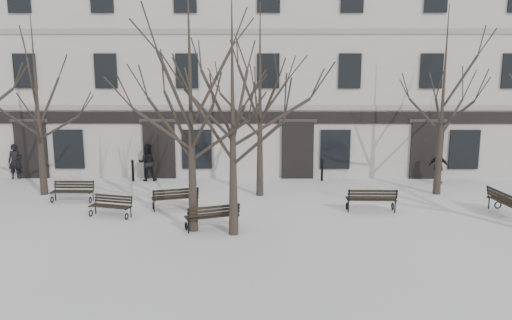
{
  "coord_description": "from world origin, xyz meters",
  "views": [
    {
      "loc": [
        1.57,
        -16.91,
        5.63
      ],
      "look_at": [
        1.43,
        3.0,
        1.88
      ],
      "focal_mm": 35.0,
      "sensor_mm": 36.0,
      "label": 1
    }
  ],
  "objects_px": {
    "bench_3": "(73,191)",
    "bench_5": "(506,202)",
    "bench_0": "(111,205)",
    "bench_1": "(212,216)",
    "tree_1": "(190,79)",
    "tree_2": "(232,88)",
    "bench_2": "(371,199)",
    "bench_4": "(175,197)"
  },
  "relations": [
    {
      "from": "tree_1",
      "to": "bench_4",
      "type": "bearing_deg",
      "value": 112.11
    },
    {
      "from": "tree_1",
      "to": "bench_0",
      "type": "relative_size",
      "value": 4.96
    },
    {
      "from": "bench_0",
      "to": "bench_5",
      "type": "distance_m",
      "value": 15.04
    },
    {
      "from": "tree_2",
      "to": "bench_2",
      "type": "height_order",
      "value": "tree_2"
    },
    {
      "from": "bench_0",
      "to": "bench_2",
      "type": "bearing_deg",
      "value": 18.88
    },
    {
      "from": "bench_1",
      "to": "bench_4",
      "type": "distance_m",
      "value": 3.03
    },
    {
      "from": "tree_1",
      "to": "bench_1",
      "type": "bearing_deg",
      "value": 8.34
    },
    {
      "from": "bench_2",
      "to": "bench_5",
      "type": "xyz_separation_m",
      "value": [
        5.03,
        -0.47,
        0.01
      ]
    },
    {
      "from": "bench_2",
      "to": "bench_3",
      "type": "height_order",
      "value": "bench_2"
    },
    {
      "from": "bench_5",
      "to": "tree_2",
      "type": "bearing_deg",
      "value": 96.39
    },
    {
      "from": "bench_2",
      "to": "bench_3",
      "type": "bearing_deg",
      "value": -5.39
    },
    {
      "from": "bench_3",
      "to": "tree_1",
      "type": "bearing_deg",
      "value": -32.71
    },
    {
      "from": "tree_2",
      "to": "bench_4",
      "type": "height_order",
      "value": "tree_2"
    },
    {
      "from": "bench_0",
      "to": "bench_1",
      "type": "xyz_separation_m",
      "value": [
        3.99,
        -1.54,
        0.07
      ]
    },
    {
      "from": "tree_1",
      "to": "bench_1",
      "type": "height_order",
      "value": "tree_1"
    },
    {
      "from": "bench_1",
      "to": "bench_2",
      "type": "distance_m",
      "value": 6.42
    },
    {
      "from": "tree_2",
      "to": "bench_2",
      "type": "xyz_separation_m",
      "value": [
        5.26,
        2.7,
        -4.4
      ]
    },
    {
      "from": "bench_3",
      "to": "bench_5",
      "type": "height_order",
      "value": "bench_5"
    },
    {
      "from": "tree_1",
      "to": "bench_4",
      "type": "distance_m",
      "value": 5.5
    },
    {
      "from": "tree_1",
      "to": "bench_3",
      "type": "relative_size",
      "value": 4.84
    },
    {
      "from": "bench_4",
      "to": "bench_5",
      "type": "bearing_deg",
      "value": 159.31
    },
    {
      "from": "tree_2",
      "to": "bench_5",
      "type": "xyz_separation_m",
      "value": [
        10.29,
        2.23,
        -4.4
      ]
    },
    {
      "from": "tree_2",
      "to": "bench_5",
      "type": "bearing_deg",
      "value": 12.22
    },
    {
      "from": "tree_2",
      "to": "bench_5",
      "type": "height_order",
      "value": "tree_2"
    },
    {
      "from": "bench_4",
      "to": "bench_1",
      "type": "bearing_deg",
      "value": 107.03
    },
    {
      "from": "tree_1",
      "to": "bench_4",
      "type": "xyz_separation_m",
      "value": [
        -1.06,
        2.6,
        -4.73
      ]
    },
    {
      "from": "bench_4",
      "to": "tree_2",
      "type": "bearing_deg",
      "value": 112.37
    },
    {
      "from": "bench_1",
      "to": "bench_2",
      "type": "relative_size",
      "value": 1.01
    },
    {
      "from": "bench_1",
      "to": "bench_5",
      "type": "relative_size",
      "value": 0.98
    },
    {
      "from": "bench_2",
      "to": "bench_5",
      "type": "height_order",
      "value": "bench_5"
    },
    {
      "from": "bench_2",
      "to": "bench_3",
      "type": "xyz_separation_m",
      "value": [
        -12.26,
        1.44,
        -0.06
      ]
    },
    {
      "from": "tree_2",
      "to": "bench_0",
      "type": "relative_size",
      "value": 4.68
    },
    {
      "from": "bench_5",
      "to": "bench_0",
      "type": "bearing_deg",
      "value": 85.0
    },
    {
      "from": "tree_2",
      "to": "bench_1",
      "type": "xyz_separation_m",
      "value": [
        -0.76,
        0.47,
        -4.42
      ]
    },
    {
      "from": "tree_1",
      "to": "bench_1",
      "type": "xyz_separation_m",
      "value": [
        0.66,
        0.1,
        -4.72
      ]
    },
    {
      "from": "tree_2",
      "to": "bench_3",
      "type": "distance_m",
      "value": 9.27
    },
    {
      "from": "bench_3",
      "to": "bench_5",
      "type": "distance_m",
      "value": 17.39
    },
    {
      "from": "bench_3",
      "to": "bench_5",
      "type": "relative_size",
      "value": 0.87
    },
    {
      "from": "tree_1",
      "to": "bench_2",
      "type": "bearing_deg",
      "value": 19.15
    },
    {
      "from": "bench_0",
      "to": "bench_1",
      "type": "relative_size",
      "value": 0.86
    },
    {
      "from": "bench_5",
      "to": "bench_4",
      "type": "bearing_deg",
      "value": 80.82
    },
    {
      "from": "bench_2",
      "to": "bench_5",
      "type": "bearing_deg",
      "value": 175.98
    }
  ]
}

